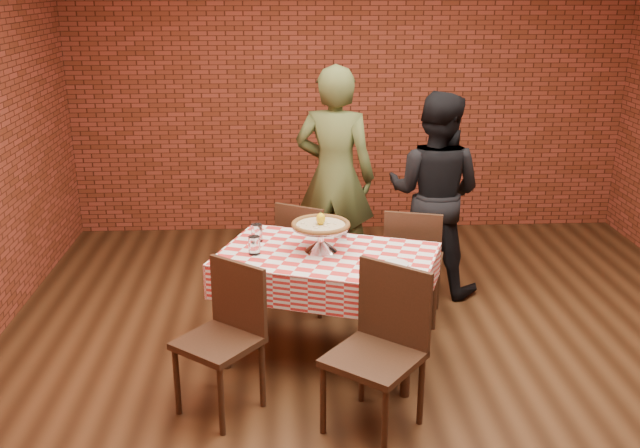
{
  "coord_description": "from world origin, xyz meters",
  "views": [
    {
      "loc": [
        -0.66,
        -4.0,
        2.44
      ],
      "look_at": [
        -0.43,
        0.46,
        0.91
      ],
      "focal_mm": 39.91,
      "sensor_mm": 36.0,
      "label": 1
    }
  ],
  "objects_px": {
    "water_glass_left": "(254,245)",
    "water_glass_right": "(257,233)",
    "diner_olive": "(335,176)",
    "condiment_caddy": "(342,230)",
    "pizza": "(321,225)",
    "table": "(327,307)",
    "diner_black": "(434,194)",
    "pizza_stand": "(321,238)",
    "chair_far_left": "(310,254)",
    "chair_near_left": "(218,343)",
    "chair_near_right": "(374,355)",
    "chair_far_right": "(414,262)"
  },
  "relations": [
    {
      "from": "water_glass_left",
      "to": "diner_black",
      "type": "relative_size",
      "value": 0.07
    },
    {
      "from": "condiment_caddy",
      "to": "diner_olive",
      "type": "bearing_deg",
      "value": 109.8
    },
    {
      "from": "pizza_stand",
      "to": "chair_near_left",
      "type": "relative_size",
      "value": 0.43
    },
    {
      "from": "table",
      "to": "chair_far_left",
      "type": "distance_m",
      "value": 0.83
    },
    {
      "from": "pizza",
      "to": "water_glass_right",
      "type": "bearing_deg",
      "value": 154.77
    },
    {
      "from": "pizza",
      "to": "condiment_caddy",
      "type": "relative_size",
      "value": 3.0
    },
    {
      "from": "water_glass_left",
      "to": "diner_olive",
      "type": "height_order",
      "value": "diner_olive"
    },
    {
      "from": "condiment_caddy",
      "to": "chair_far_left",
      "type": "bearing_deg",
      "value": 130.82
    },
    {
      "from": "water_glass_right",
      "to": "chair_near_left",
      "type": "xyz_separation_m",
      "value": [
        -0.21,
        -0.86,
        -0.37
      ]
    },
    {
      "from": "chair_far_right",
      "to": "table",
      "type": "bearing_deg",
      "value": 56.17
    },
    {
      "from": "table",
      "to": "chair_near_right",
      "type": "xyz_separation_m",
      "value": [
        0.21,
        -0.84,
        0.1
      ]
    },
    {
      "from": "chair_near_left",
      "to": "chair_far_right",
      "type": "distance_m",
      "value": 1.8
    },
    {
      "from": "water_glass_right",
      "to": "table",
      "type": "bearing_deg",
      "value": -28.84
    },
    {
      "from": "pizza",
      "to": "water_glass_left",
      "type": "distance_m",
      "value": 0.45
    },
    {
      "from": "table",
      "to": "chair_near_left",
      "type": "bearing_deg",
      "value": -137.89
    },
    {
      "from": "table",
      "to": "chair_near_right",
      "type": "bearing_deg",
      "value": -75.87
    },
    {
      "from": "condiment_caddy",
      "to": "diner_black",
      "type": "height_order",
      "value": "diner_black"
    },
    {
      "from": "chair_far_left",
      "to": "chair_far_right",
      "type": "distance_m",
      "value": 0.8
    },
    {
      "from": "water_glass_left",
      "to": "table",
      "type": "bearing_deg",
      "value": -1.68
    },
    {
      "from": "water_glass_right",
      "to": "chair_far_left",
      "type": "xyz_separation_m",
      "value": [
        0.38,
        0.57,
        -0.38
      ]
    },
    {
      "from": "chair_far_left",
      "to": "diner_olive",
      "type": "distance_m",
      "value": 0.74
    },
    {
      "from": "table",
      "to": "diner_olive",
      "type": "xyz_separation_m",
      "value": [
        0.15,
        1.35,
        0.54
      ]
    },
    {
      "from": "pizza_stand",
      "to": "chair_far_left",
      "type": "relative_size",
      "value": 0.44
    },
    {
      "from": "water_glass_right",
      "to": "chair_far_right",
      "type": "distance_m",
      "value": 1.25
    },
    {
      "from": "pizza",
      "to": "diner_olive",
      "type": "xyz_separation_m",
      "value": [
        0.18,
        1.29,
        -0.02
      ]
    },
    {
      "from": "chair_near_right",
      "to": "chair_far_right",
      "type": "distance_m",
      "value": 1.5
    },
    {
      "from": "chair_near_left",
      "to": "condiment_caddy",
      "type": "bearing_deg",
      "value": 86.69
    },
    {
      "from": "pizza_stand",
      "to": "chair_far_right",
      "type": "height_order",
      "value": "pizza_stand"
    },
    {
      "from": "condiment_caddy",
      "to": "diner_olive",
      "type": "relative_size",
      "value": 0.07
    },
    {
      "from": "condiment_caddy",
      "to": "diner_black",
      "type": "bearing_deg",
      "value": 67.67
    },
    {
      "from": "pizza",
      "to": "chair_near_right",
      "type": "xyz_separation_m",
      "value": [
        0.25,
        -0.89,
        -0.46
      ]
    },
    {
      "from": "pizza",
      "to": "diner_olive",
      "type": "height_order",
      "value": "diner_olive"
    },
    {
      "from": "water_glass_left",
      "to": "diner_olive",
      "type": "relative_size",
      "value": 0.07
    },
    {
      "from": "pizza_stand",
      "to": "water_glass_right",
      "type": "distance_m",
      "value": 0.47
    },
    {
      "from": "chair_near_right",
      "to": "chair_far_right",
      "type": "xyz_separation_m",
      "value": [
        0.48,
        1.42,
        -0.03
      ]
    },
    {
      "from": "pizza",
      "to": "chair_far_left",
      "type": "distance_m",
      "value": 0.92
    },
    {
      "from": "chair_far_right",
      "to": "diner_olive",
      "type": "bearing_deg",
      "value": -38.9
    },
    {
      "from": "water_glass_right",
      "to": "diner_olive",
      "type": "xyz_separation_m",
      "value": [
        0.61,
        1.09,
        0.1
      ]
    },
    {
      "from": "pizza_stand",
      "to": "diner_olive",
      "type": "relative_size",
      "value": 0.21
    },
    {
      "from": "chair_near_right",
      "to": "chair_near_left",
      "type": "bearing_deg",
      "value": -155.93
    },
    {
      "from": "pizza",
      "to": "condiment_caddy",
      "type": "distance_m",
      "value": 0.29
    },
    {
      "from": "water_glass_left",
      "to": "chair_near_left",
      "type": "bearing_deg",
      "value": -107.74
    },
    {
      "from": "chair_far_left",
      "to": "pizza_stand",
      "type": "bearing_deg",
      "value": 122.66
    },
    {
      "from": "chair_near_left",
      "to": "diner_black",
      "type": "distance_m",
      "value": 2.39
    },
    {
      "from": "table",
      "to": "water_glass_right",
      "type": "height_order",
      "value": "water_glass_right"
    },
    {
      "from": "condiment_caddy",
      "to": "water_glass_right",
      "type": "bearing_deg",
      "value": -157.58
    },
    {
      "from": "table",
      "to": "pizza_stand",
      "type": "bearing_deg",
      "value": 124.41
    },
    {
      "from": "water_glass_left",
      "to": "water_glass_right",
      "type": "height_order",
      "value": "same"
    },
    {
      "from": "table",
      "to": "chair_far_right",
      "type": "height_order",
      "value": "chair_far_right"
    },
    {
      "from": "chair_far_left",
      "to": "chair_far_right",
      "type": "relative_size",
      "value": 0.98
    }
  ]
}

